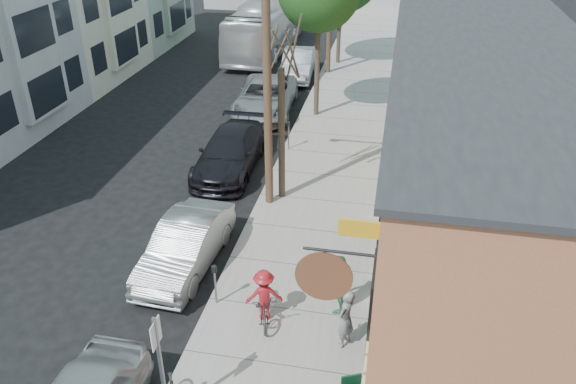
% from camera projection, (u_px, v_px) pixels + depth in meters
% --- Properties ---
extents(ground, '(120.00, 120.00, 0.00)m').
position_uv_depth(ground, '(143.00, 293.00, 16.06)').
color(ground, black).
extents(sidewalk, '(4.50, 58.00, 0.15)m').
position_uv_depth(sidewalk, '(337.00, 145.00, 24.70)').
color(sidewalk, gray).
rests_on(sidewalk, ground).
extents(cafe_building, '(6.60, 20.20, 6.61)m').
position_uv_depth(cafe_building, '(472.00, 143.00, 17.17)').
color(cafe_building, '#B36242').
rests_on(cafe_building, ground).
extents(apartment_row, '(6.30, 32.00, 9.00)m').
position_uv_depth(apartment_row, '(25.00, 13.00, 27.81)').
color(apartment_row, '#9BAD93').
rests_on(apartment_row, ground).
extents(sign_post, '(0.07, 0.45, 2.80)m').
position_uv_depth(sign_post, '(160.00, 360.00, 11.42)').
color(sign_post, slate).
rests_on(sign_post, sidewalk).
extents(parking_meter_near, '(0.14, 0.14, 1.24)m').
position_uv_depth(parking_meter_near, '(215.00, 278.00, 15.08)').
color(parking_meter_near, slate).
rests_on(parking_meter_near, sidewalk).
extents(parking_meter_far, '(0.14, 0.14, 1.24)m').
position_uv_depth(parking_meter_far, '(289.00, 131.00, 23.82)').
color(parking_meter_far, slate).
rests_on(parking_meter_far, sidewalk).
extents(utility_pole_near, '(3.57, 0.28, 10.00)m').
position_uv_depth(utility_pole_near, '(265.00, 58.00, 17.73)').
color(utility_pole_near, '#503A28').
rests_on(utility_pole_near, sidewalk).
extents(tree_bare, '(0.24, 0.24, 4.78)m').
position_uv_depth(tree_bare, '(282.00, 136.00, 19.52)').
color(tree_bare, '#44392C').
rests_on(tree_bare, sidewalk).
extents(patron_grey, '(0.61, 0.72, 1.67)m').
position_uv_depth(patron_grey, '(345.00, 318.00, 13.72)').
color(patron_grey, slate).
rests_on(patron_grey, sidewalk).
extents(patron_green, '(0.74, 0.90, 1.68)m').
position_uv_depth(patron_green, '(338.00, 284.00, 14.86)').
color(patron_green, '#307849').
rests_on(patron_green, sidewalk).
extents(cyclist, '(1.10, 0.82, 1.51)m').
position_uv_depth(cyclist, '(264.00, 295.00, 14.60)').
color(cyclist, maroon).
rests_on(cyclist, sidewalk).
extents(cyclist_bike, '(1.08, 1.90, 0.94)m').
position_uv_depth(cyclist_bike, '(264.00, 303.00, 14.74)').
color(cyclist_bike, black).
rests_on(cyclist_bike, sidewalk).
extents(car_1, '(1.84, 4.66, 1.51)m').
position_uv_depth(car_1, '(186.00, 246.00, 16.82)').
color(car_1, '#A3A8AA').
rests_on(car_1, ground).
extents(car_2, '(2.31, 5.41, 1.55)m').
position_uv_depth(car_2, '(230.00, 152.00, 22.44)').
color(car_2, black).
rests_on(car_2, ground).
extents(car_3, '(3.12, 6.06, 1.63)m').
position_uv_depth(car_3, '(265.00, 97.00, 27.97)').
color(car_3, '#97999E').
rests_on(car_3, ground).
extents(car_4, '(2.06, 5.01, 1.61)m').
position_uv_depth(car_4, '(298.00, 64.00, 32.91)').
color(car_4, '#9EA1A5').
rests_on(car_4, ground).
extents(bus, '(3.22, 12.00, 3.32)m').
position_uv_depth(bus, '(267.00, 26.00, 37.68)').
color(bus, white).
rests_on(bus, ground).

